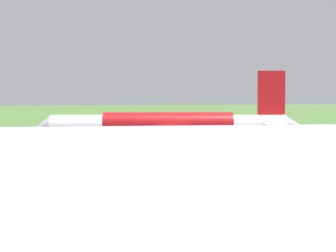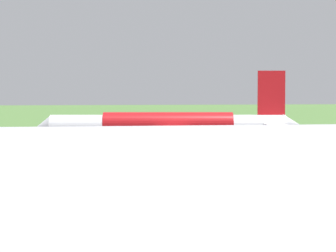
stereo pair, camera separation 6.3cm
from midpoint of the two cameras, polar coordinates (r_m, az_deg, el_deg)
name	(u,v)px [view 1 (the left image)]	position (r m, az deg, el deg)	size (l,w,h in m)	color
ground_plane	(196,148)	(138.69, 2.36, -1.84)	(800.00, 800.00, 0.00)	#547F3D
runway_asphalt	(196,147)	(138.68, 2.36, -1.82)	(600.00, 33.41, 0.06)	#2D3033
apron_concrete	(305,195)	(77.51, 11.54, -5.76)	(440.00, 110.00, 0.05)	gray
grass_verge_foreground	(164,134)	(182.22, -0.32, -0.66)	(600.00, 80.00, 0.04)	#478534
airliner_main	(170,127)	(137.38, 0.14, -0.06)	(54.07, 44.41, 15.88)	white
airliner_parked_mid	(76,169)	(72.01, -7.81, -3.67)	(42.85, 34.95, 12.55)	white
no_stopping_sign	(167,129)	(179.13, -0.06, -0.24)	(0.60, 0.10, 2.59)	slate
traffic_cone_orange	(152,133)	(180.55, -1.37, -0.61)	(0.40, 0.40, 0.55)	orange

